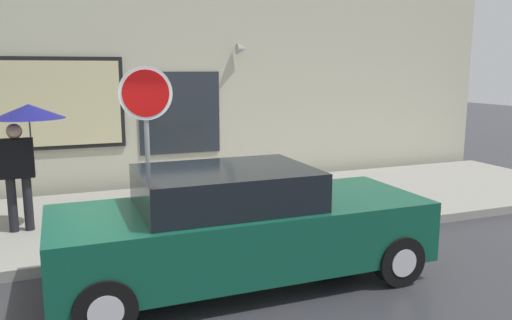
# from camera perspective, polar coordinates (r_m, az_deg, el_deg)

# --- Properties ---
(ground_plane) EXTENTS (60.00, 60.00, 0.00)m
(ground_plane) POSITION_cam_1_polar(r_m,az_deg,el_deg) (6.41, -13.96, -14.72)
(ground_plane) COLOR #333338
(sidewalk) EXTENTS (20.00, 4.00, 0.15)m
(sidewalk) POSITION_cam_1_polar(r_m,az_deg,el_deg) (9.18, -16.48, -6.62)
(sidewalk) COLOR gray
(sidewalk) RESTS_ON ground
(building_facade) EXTENTS (20.00, 0.67, 7.00)m
(building_facade) POSITION_cam_1_polar(r_m,az_deg,el_deg) (11.33, -18.56, 13.82)
(building_facade) COLOR beige
(building_facade) RESTS_ON ground
(parked_car) EXTENTS (4.62, 1.81, 1.48)m
(parked_car) POSITION_cam_1_polar(r_m,az_deg,el_deg) (6.39, -1.73, -7.46)
(parked_car) COLOR #0F4C38
(parked_car) RESTS_ON ground
(fire_hydrant) EXTENTS (0.30, 0.44, 0.76)m
(fire_hydrant) POSITION_cam_1_polar(r_m,az_deg,el_deg) (8.59, 3.17, -4.27)
(fire_hydrant) COLOR yellow
(fire_hydrant) RESTS_ON sidewalk
(pedestrian_with_umbrella) EXTENTS (1.07, 1.07, 1.98)m
(pedestrian_with_umbrella) POSITION_cam_1_polar(r_m,az_deg,el_deg) (8.57, -24.43, 3.15)
(pedestrian_with_umbrella) COLOR black
(pedestrian_with_umbrella) RESTS_ON sidewalk
(stop_sign) EXTENTS (0.76, 0.10, 2.56)m
(stop_sign) POSITION_cam_1_polar(r_m,az_deg,el_deg) (7.39, -12.16, 4.45)
(stop_sign) COLOR gray
(stop_sign) RESTS_ON sidewalk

